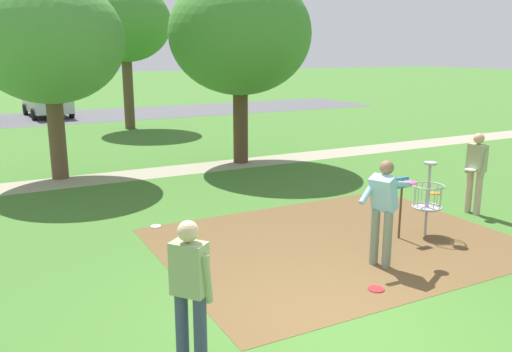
% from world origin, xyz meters
% --- Properties ---
extents(ground_plane, '(160.00, 160.00, 0.00)m').
position_xyz_m(ground_plane, '(0.00, 0.00, 0.00)').
color(ground_plane, '#3D6B28').
extents(dirt_tee_pad, '(6.14, 4.76, 0.01)m').
position_xyz_m(dirt_tee_pad, '(1.69, 2.40, 0.00)').
color(dirt_tee_pad, brown).
rests_on(dirt_tee_pad, ground).
extents(disc_golf_basket, '(0.98, 0.58, 1.39)m').
position_xyz_m(disc_golf_basket, '(3.32, 1.95, 0.75)').
color(disc_golf_basket, '#9E9EA3').
rests_on(disc_golf_basket, ground).
extents(player_throwing, '(0.41, 0.48, 1.71)m').
position_xyz_m(player_throwing, '(5.25, 2.48, 0.97)').
color(player_throwing, tan).
rests_on(player_throwing, ground).
extents(player_waiting_left, '(0.45, 0.47, 1.71)m').
position_xyz_m(player_waiting_left, '(-2.03, -0.11, 0.97)').
color(player_waiting_left, '#384260').
rests_on(player_waiting_left, ground).
extents(player_waiting_right, '(1.17, 0.48, 1.71)m').
position_xyz_m(player_waiting_right, '(1.69, 1.23, 0.99)').
color(player_waiting_right, slate).
rests_on(player_waiting_right, ground).
extents(frisbee_near_basket, '(0.20, 0.20, 0.02)m').
position_xyz_m(frisbee_near_basket, '(-0.93, 4.74, 0.01)').
color(frisbee_near_basket, white).
rests_on(frisbee_near_basket, ground).
extents(frisbee_mid_grass, '(0.23, 0.23, 0.02)m').
position_xyz_m(frisbee_mid_grass, '(1.04, 0.56, 0.01)').
color(frisbee_mid_grass, red).
rests_on(frisbee_mid_grass, ground).
extents(frisbee_far_left, '(0.23, 0.23, 0.02)m').
position_xyz_m(frisbee_far_left, '(5.74, 3.99, 0.01)').
color(frisbee_far_left, orange).
rests_on(frisbee_far_left, ground).
extents(tree_near_left, '(4.16, 4.16, 5.59)m').
position_xyz_m(tree_near_left, '(3.23, 9.45, 3.80)').
color(tree_near_left, '#4C3823').
rests_on(tree_near_left, ground).
extents(tree_near_right, '(3.80, 3.80, 5.23)m').
position_xyz_m(tree_near_right, '(-1.98, 9.85, 3.59)').
color(tree_near_right, brown).
rests_on(tree_near_right, ground).
extents(tree_mid_left, '(3.88, 3.88, 6.15)m').
position_xyz_m(tree_mid_left, '(2.08, 18.13, 4.47)').
color(tree_mid_left, brown).
rests_on(tree_mid_left, ground).
extents(parking_lot_strip, '(36.00, 6.00, 0.01)m').
position_xyz_m(parking_lot_strip, '(0.00, 23.73, 0.00)').
color(parking_lot_strip, '#4C4C51').
rests_on(parking_lot_strip, ground).
extents(parked_car_center_left, '(2.18, 4.31, 1.84)m').
position_xyz_m(parked_car_center_left, '(-0.57, 24.40, 0.92)').
color(parked_car_center_left, '#B2B7BC').
rests_on(parked_car_center_left, ground).
extents(gravel_path, '(40.00, 1.33, 0.00)m').
position_xyz_m(gravel_path, '(0.00, 9.28, 0.00)').
color(gravel_path, gray).
rests_on(gravel_path, ground).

